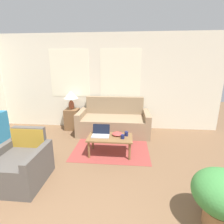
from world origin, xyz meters
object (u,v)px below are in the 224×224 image
Objects in this scene: armchair at (22,165)px; cup_yellow at (123,137)px; laptop at (101,133)px; cup_navy at (126,134)px; snack_bowl at (117,134)px; table_lamp at (71,96)px; potted_plant at (222,195)px; coffee_table at (110,139)px; couch at (114,123)px.

armchair reaches higher than cup_yellow.
cup_navy is (0.52, 0.04, -0.00)m from laptop.
cup_yellow is at bearing -53.63° from snack_bowl.
table_lamp is 2.06m from cup_navy.
potted_plant is at bearing -47.55° from table_lamp.
coffee_table is at bearing -12.91° from laptop.
laptop reaches higher than coffee_table.
couch reaches higher than armchair.
snack_bowl is at bearing 8.74° from laptop.
potted_plant is (1.41, -1.53, 0.08)m from coffee_table.
potted_plant reaches higher than laptop.
table_lamp is 1.44× the size of laptop.
couch reaches higher than cup_yellow.
armchair is 2.28× the size of laptop.
cup_navy is 0.13× the size of potted_plant.
coffee_table is at bearing 36.60° from armchair.
couch reaches higher than laptop.
cup_yellow reaches higher than snack_bowl.
snack_bowl is (-0.12, 0.16, -0.01)m from cup_yellow.
cup_navy is at bearing -4.86° from snack_bowl.
snack_bowl is at bearing 127.95° from potted_plant.
potted_plant reaches higher than snack_bowl.
couch is at bearing 107.67° from cup_navy.
laptop is at bearing 42.45° from armchair.
couch is 3.06m from potted_plant.
armchair is 1.80m from snack_bowl.
potted_plant is at bearing -47.37° from coffee_table.
snack_bowl is (1.36, -1.24, -0.53)m from table_lamp.
cup_navy is at bearing 123.84° from potted_plant.
couch reaches higher than coffee_table.
snack_bowl is (0.16, -1.08, 0.13)m from couch.
table_lamp is 0.57× the size of coffee_table.
laptop is (1.02, -1.29, -0.51)m from table_lamp.
couch is at bearing 98.51° from snack_bowl.
coffee_table is at bearing -145.39° from snack_bowl.
armchair reaches higher than laptop.
table_lamp reaches higher than cup_yellow.
laptop is 1.61× the size of snack_bowl.
snack_bowl is (-0.19, 0.02, -0.02)m from cup_navy.
cup_navy is at bearing 32.73° from armchair.
table_lamp is 2.32× the size of snack_bowl.
cup_yellow is (0.26, -0.06, 0.09)m from coffee_table.
couch is at bearing 102.63° from cup_yellow.
table_lamp is at bearing 87.89° from armchair.
table_lamp is at bearing 132.45° from potted_plant.
cup_navy is (0.33, 0.08, 0.09)m from coffee_table.
coffee_table is 2.08m from potted_plant.
coffee_table is (1.30, 0.97, 0.07)m from armchair.
laptop is 0.52m from cup_navy.
couch is 2.50m from armchair.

